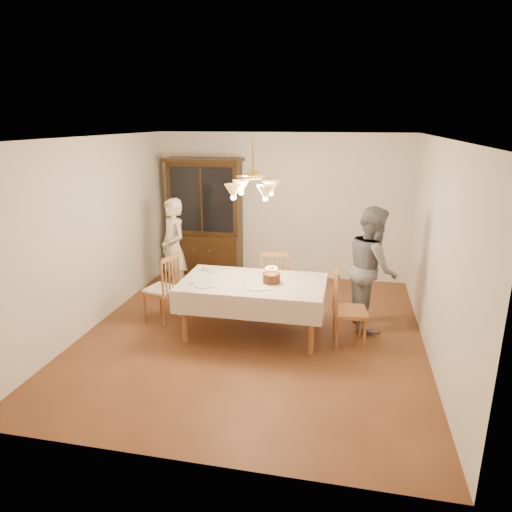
% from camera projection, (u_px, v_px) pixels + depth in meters
% --- Properties ---
extents(ground, '(5.00, 5.00, 0.00)m').
position_uv_depth(ground, '(253.00, 333.00, 6.24)').
color(ground, brown).
rests_on(ground, ground).
extents(room_shell, '(5.00, 5.00, 5.00)m').
position_uv_depth(room_shell, '(253.00, 220.00, 5.78)').
color(room_shell, white).
rests_on(room_shell, ground).
extents(dining_table, '(1.90, 1.10, 0.76)m').
position_uv_depth(dining_table, '(253.00, 287.00, 6.04)').
color(dining_table, brown).
rests_on(dining_table, ground).
extents(china_hutch, '(1.38, 0.54, 2.16)m').
position_uv_depth(china_hutch, '(205.00, 220.00, 8.32)').
color(china_hutch, black).
rests_on(china_hutch, ground).
extents(chair_far_side, '(0.49, 0.47, 1.00)m').
position_uv_depth(chair_far_side, '(275.00, 285.00, 6.79)').
color(chair_far_side, brown).
rests_on(chair_far_side, ground).
extents(chair_left_end, '(0.52, 0.53, 1.00)m').
position_uv_depth(chair_left_end, '(162.00, 291.00, 6.53)').
color(chair_left_end, brown).
rests_on(chair_left_end, ground).
extents(chair_right_end, '(0.47, 0.49, 1.00)m').
position_uv_depth(chair_right_end, '(349.00, 312.00, 5.84)').
color(chair_right_end, brown).
rests_on(chair_right_end, ground).
extents(elderly_woman, '(0.70, 0.69, 1.62)m').
position_uv_depth(elderly_woman, '(174.00, 248.00, 7.35)').
color(elderly_woman, silver).
rests_on(elderly_woman, ground).
extents(adult_in_grey, '(0.78, 0.93, 1.71)m').
position_uv_depth(adult_in_grey, '(372.00, 268.00, 6.27)').
color(adult_in_grey, slate).
rests_on(adult_in_grey, ground).
extents(birthday_cake, '(0.30, 0.30, 0.22)m').
position_uv_depth(birthday_cake, '(271.00, 279.00, 5.93)').
color(birthday_cake, white).
rests_on(birthday_cake, dining_table).
extents(place_setting_near_left, '(0.41, 0.26, 0.02)m').
position_uv_depth(place_setting_near_left, '(205.00, 285.00, 5.87)').
color(place_setting_near_left, white).
rests_on(place_setting_near_left, dining_table).
extents(place_setting_near_right, '(0.40, 0.26, 0.02)m').
position_uv_depth(place_setting_near_right, '(258.00, 288.00, 5.77)').
color(place_setting_near_right, white).
rests_on(place_setting_near_right, dining_table).
extents(place_setting_far_left, '(0.41, 0.27, 0.02)m').
position_uv_depth(place_setting_far_left, '(216.00, 270.00, 6.45)').
color(place_setting_far_left, white).
rests_on(place_setting_far_left, dining_table).
extents(chandelier, '(0.62, 0.62, 0.73)m').
position_uv_depth(chandelier, '(253.00, 189.00, 5.67)').
color(chandelier, '#BF8C3F').
rests_on(chandelier, ground).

